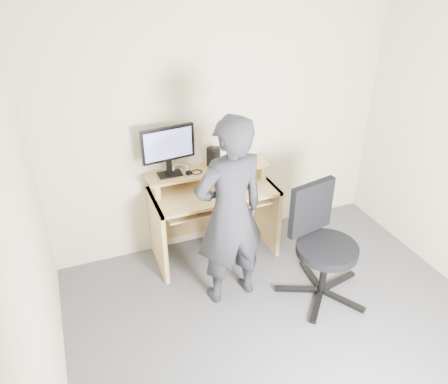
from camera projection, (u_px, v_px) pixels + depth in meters
ground at (301, 351)px, 3.46m from camera, size 3.50×3.50×0.00m
back_wall at (222, 128)px, 4.25m from camera, size 3.50×0.02×2.50m
ceiling at (345, 14)px, 2.21m from camera, size 3.50×3.50×0.02m
desk at (211, 204)px, 4.36m from camera, size 1.20×0.60×0.91m
monitor at (168, 147)px, 3.97m from camera, size 0.51×0.14×0.48m
external_drive at (213, 158)px, 4.21m from camera, size 0.10×0.14×0.20m
travel_mug at (216, 158)px, 4.22m from camera, size 0.10×0.10×0.18m
smartphone at (240, 164)px, 4.31m from camera, size 0.10×0.14×0.01m
charger at (189, 173)px, 4.12m from camera, size 0.06×0.05×0.03m
headphones at (180, 169)px, 4.20m from camera, size 0.16×0.16×0.06m
keyboard at (215, 202)px, 4.16m from camera, size 0.48×0.25×0.03m
mouse at (250, 187)px, 4.21m from camera, size 0.11×0.09×0.04m
office_chair at (321, 240)px, 3.81m from camera, size 0.81×0.80×1.03m
person at (230, 214)px, 3.61m from camera, size 0.67×0.48×1.73m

